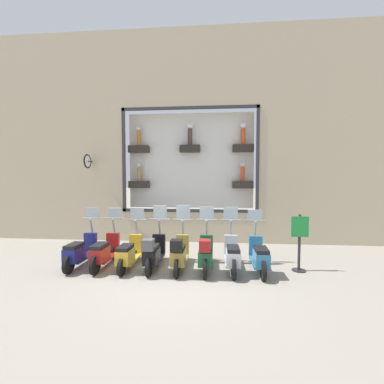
% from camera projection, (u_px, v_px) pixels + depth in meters
% --- Properties ---
extents(ground_plane, '(120.00, 120.00, 0.00)m').
position_uv_depth(ground_plane, '(176.00, 275.00, 6.59)').
color(ground_plane, gray).
extents(building_facade, '(1.19, 36.00, 8.16)m').
position_uv_depth(building_facade, '(190.00, 136.00, 9.96)').
color(building_facade, tan).
rests_on(building_facade, ground_plane).
extents(scooter_teal_0, '(1.80, 0.61, 1.57)m').
position_uv_depth(scooter_teal_0, '(259.00, 256.00, 6.76)').
color(scooter_teal_0, black).
rests_on(scooter_teal_0, ground_plane).
extents(scooter_silver_1, '(1.80, 0.60, 1.64)m').
position_uv_depth(scooter_silver_1, '(232.00, 255.00, 6.83)').
color(scooter_silver_1, black).
rests_on(scooter_silver_1, ground_plane).
extents(scooter_green_2, '(1.80, 0.60, 1.64)m').
position_uv_depth(scooter_green_2, '(206.00, 254.00, 6.82)').
color(scooter_green_2, black).
rests_on(scooter_green_2, ground_plane).
extents(scooter_olive_3, '(1.80, 0.61, 1.69)m').
position_uv_depth(scooter_olive_3, '(179.00, 253.00, 6.88)').
color(scooter_olive_3, black).
rests_on(scooter_olive_3, ground_plane).
extents(scooter_black_4, '(1.80, 0.60, 1.67)m').
position_uv_depth(scooter_black_4, '(153.00, 253.00, 6.94)').
color(scooter_black_4, black).
rests_on(scooter_black_4, ground_plane).
extents(scooter_yellow_5, '(1.79, 0.60, 1.59)m').
position_uv_depth(scooter_yellow_5, '(129.00, 253.00, 7.06)').
color(scooter_yellow_5, black).
rests_on(scooter_yellow_5, ground_plane).
extents(scooter_red_6, '(1.80, 0.61, 1.58)m').
position_uv_depth(scooter_red_6, '(104.00, 252.00, 7.13)').
color(scooter_red_6, black).
rests_on(scooter_red_6, ground_plane).
extents(scooter_navy_7, '(1.80, 0.61, 1.58)m').
position_uv_depth(scooter_navy_7, '(80.00, 252.00, 7.19)').
color(scooter_navy_7, black).
rests_on(scooter_navy_7, ground_plane).
extents(shop_sign_post, '(0.36, 0.45, 1.52)m').
position_uv_depth(shop_sign_post, '(299.00, 241.00, 6.83)').
color(shop_sign_post, '#232326').
rests_on(shop_sign_post, ground_plane).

